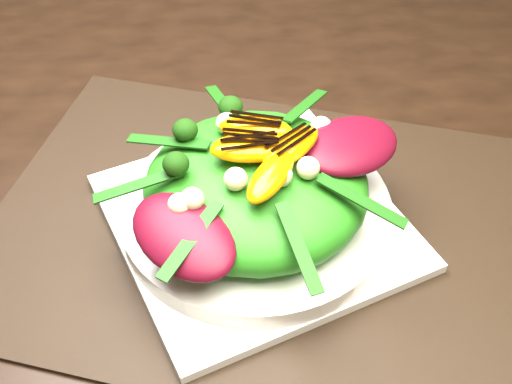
{
  "coord_description": "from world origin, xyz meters",
  "views": [
    {
      "loc": [
        -0.05,
        -0.49,
        1.22
      ],
      "look_at": [
        -0.03,
        -0.06,
        0.8
      ],
      "focal_mm": 48.0,
      "sensor_mm": 36.0,
      "label": 1
    }
  ],
  "objects_px": {
    "lettuce_mound": "(256,186)",
    "plate_base": "(256,221)",
    "placemat": "(256,226)",
    "salad_bowl": "(256,211)",
    "dining_table": "(278,197)",
    "orange_segment": "(237,140)"
  },
  "relations": [
    {
      "from": "plate_base",
      "to": "lettuce_mound",
      "type": "distance_m",
      "value": 0.04
    },
    {
      "from": "plate_base",
      "to": "salad_bowl",
      "type": "xyz_separation_m",
      "value": [
        0.0,
        0.0,
        0.01
      ]
    },
    {
      "from": "lettuce_mound",
      "to": "orange_segment",
      "type": "distance_m",
      "value": 0.05
    },
    {
      "from": "dining_table",
      "to": "lettuce_mound",
      "type": "xyz_separation_m",
      "value": [
        -0.03,
        -0.06,
        0.07
      ]
    },
    {
      "from": "placemat",
      "to": "salad_bowl",
      "type": "height_order",
      "value": "salad_bowl"
    },
    {
      "from": "dining_table",
      "to": "placemat",
      "type": "height_order",
      "value": "dining_table"
    },
    {
      "from": "placemat",
      "to": "lettuce_mound",
      "type": "height_order",
      "value": "lettuce_mound"
    },
    {
      "from": "plate_base",
      "to": "placemat",
      "type": "bearing_deg",
      "value": 0.0
    },
    {
      "from": "orange_segment",
      "to": "lettuce_mound",
      "type": "bearing_deg",
      "value": -44.08
    },
    {
      "from": "lettuce_mound",
      "to": "plate_base",
      "type": "bearing_deg",
      "value": 116.57
    },
    {
      "from": "dining_table",
      "to": "plate_base",
      "type": "xyz_separation_m",
      "value": [
        -0.03,
        -0.06,
        0.03
      ]
    },
    {
      "from": "placemat",
      "to": "plate_base",
      "type": "relative_size",
      "value": 1.98
    },
    {
      "from": "dining_table",
      "to": "lettuce_mound",
      "type": "height_order",
      "value": "dining_table"
    },
    {
      "from": "orange_segment",
      "to": "placemat",
      "type": "bearing_deg",
      "value": -44.08
    },
    {
      "from": "plate_base",
      "to": "orange_segment",
      "type": "bearing_deg",
      "value": 135.92
    },
    {
      "from": "lettuce_mound",
      "to": "orange_segment",
      "type": "xyz_separation_m",
      "value": [
        -0.02,
        0.02,
        0.04
      ]
    },
    {
      "from": "dining_table",
      "to": "placemat",
      "type": "relative_size",
      "value": 3.27
    },
    {
      "from": "salad_bowl",
      "to": "orange_segment",
      "type": "distance_m",
      "value": 0.08
    },
    {
      "from": "placemat",
      "to": "lettuce_mound",
      "type": "bearing_deg",
      "value": -63.43
    },
    {
      "from": "salad_bowl",
      "to": "lettuce_mound",
      "type": "height_order",
      "value": "lettuce_mound"
    },
    {
      "from": "salad_bowl",
      "to": "orange_segment",
      "type": "height_order",
      "value": "orange_segment"
    },
    {
      "from": "placemat",
      "to": "orange_segment",
      "type": "distance_m",
      "value": 0.1
    }
  ]
}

